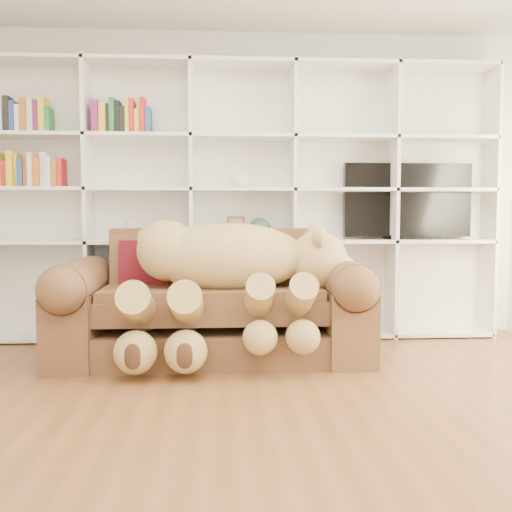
{
  "coord_description": "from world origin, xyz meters",
  "views": [
    {
      "loc": [
        -0.19,
        -2.65,
        1.07
      ],
      "look_at": [
        0.07,
        1.63,
        0.77
      ],
      "focal_mm": 40.0,
      "sensor_mm": 36.0,
      "label": 1
    }
  ],
  "objects": [
    {
      "name": "gift_box",
      "position": [
        0.46,
        1.66,
        0.11
      ],
      "size": [
        0.29,
        0.28,
        0.22
      ],
      "primitive_type": "cube",
      "rotation": [
        0.0,
        0.0,
        -0.08
      ],
      "color": "#B34117",
      "rests_on": "floor"
    },
    {
      "name": "tv",
      "position": [
        1.47,
        2.35,
        1.2
      ],
      "size": [
        1.14,
        0.18,
        0.67
      ],
      "color": "black",
      "rests_on": "bookshelf"
    },
    {
      "name": "picture_frame",
      "position": [
        -0.06,
        2.3,
        0.97
      ],
      "size": [
        0.16,
        0.03,
        0.19
      ],
      "primitive_type": "cube",
      "rotation": [
        0.0,
        0.0,
        -0.01
      ],
      "color": "brown",
      "rests_on": "bookshelf"
    },
    {
      "name": "throw_pillow",
      "position": [
        -0.79,
        1.82,
        0.68
      ],
      "size": [
        0.39,
        0.22,
        0.4
      ],
      "primitive_type": "cube",
      "rotation": [
        -0.24,
        0.0,
        0.02
      ],
      "color": "#500D13",
      "rests_on": "sofa"
    },
    {
      "name": "snow_globe",
      "position": [
        -0.64,
        2.3,
        0.93
      ],
      "size": [
        0.12,
        0.12,
        0.12
      ],
      "primitive_type": "sphere",
      "color": "silver",
      "rests_on": "bookshelf"
    },
    {
      "name": "teddy_bear",
      "position": [
        -0.13,
        1.46,
        0.67
      ],
      "size": [
        1.72,
        0.94,
        1.0
      ],
      "rotation": [
        0.0,
        0.0,
        -0.05
      ],
      "color": "tan",
      "rests_on": "sofa"
    },
    {
      "name": "sofa",
      "position": [
        -0.26,
        1.65,
        0.37
      ],
      "size": [
        2.31,
        1.0,
        0.97
      ],
      "color": "brown",
      "rests_on": "floor"
    },
    {
      "name": "figurine_short",
      "position": [
        -0.78,
        2.3,
        0.92
      ],
      "size": [
        0.08,
        0.08,
        0.1
      ],
      "primitive_type": "cylinder",
      "rotation": [
        0.0,
        0.0,
        0.4
      ],
      "color": "beige",
      "rests_on": "bookshelf"
    },
    {
      "name": "floor",
      "position": [
        0.0,
        0.0,
        0.0
      ],
      "size": [
        5.0,
        5.0,
        0.0
      ],
      "primitive_type": "plane",
      "color": "brown",
      "rests_on": "ground"
    },
    {
      "name": "bookshelf",
      "position": [
        -0.24,
        2.36,
        1.31
      ],
      "size": [
        4.43,
        0.35,
        2.4
      ],
      "color": "white",
      "rests_on": "floor"
    },
    {
      "name": "green_vase",
      "position": [
        0.15,
        2.3,
        0.96
      ],
      "size": [
        0.19,
        0.19,
        0.19
      ],
      "primitive_type": "sphere",
      "color": "#2A5338",
      "rests_on": "bookshelf"
    },
    {
      "name": "shelf_vase",
      "position": [
        -0.02,
        2.3,
        1.4
      ],
      "size": [
        0.19,
        0.19,
        0.17
      ],
      "primitive_type": "imported",
      "rotation": [
        0.0,
        0.0,
        -0.16
      ],
      "color": "silver",
      "rests_on": "bookshelf"
    },
    {
      "name": "figurine_tall",
      "position": [
        -0.98,
        2.3,
        0.95
      ],
      "size": [
        0.11,
        0.11,
        0.17
      ],
      "primitive_type": "cylinder",
      "rotation": [
        0.0,
        0.0,
        -0.32
      ],
      "color": "beige",
      "rests_on": "bookshelf"
    },
    {
      "name": "wall_back",
      "position": [
        0.0,
        2.5,
        1.35
      ],
      "size": [
        5.0,
        0.02,
        2.7
      ],
      "primitive_type": "cube",
      "color": "white",
      "rests_on": "floor"
    }
  ]
}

